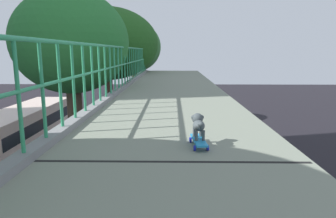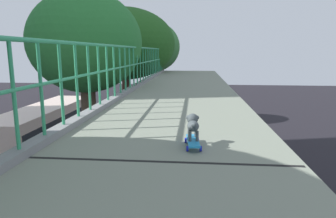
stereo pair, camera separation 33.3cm
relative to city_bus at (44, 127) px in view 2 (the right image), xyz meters
name	(u,v)px [view 2 (the right image)]	position (x,y,z in m)	size (l,w,h in m)	color
city_bus	(44,127)	(0.00, 0.00, 0.00)	(2.76, 10.17, 3.14)	beige
roadside_tree_mid	(86,46)	(6.11, -8.24, 5.08)	(3.79, 3.79, 8.68)	#4D3D2F
roadside_tree_far	(125,45)	(5.69, -0.76, 5.29)	(5.85, 5.85, 9.18)	brown
roadside_tree_farthest	(154,47)	(5.95, 9.62, 5.26)	(4.80, 4.80, 9.36)	brown
toy_skateboard	(193,141)	(9.79, -14.75, 3.82)	(0.21, 0.53, 0.09)	#238AC5
small_dog	(193,124)	(9.78, -14.68, 4.02)	(0.17, 0.35, 0.30)	#41494C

